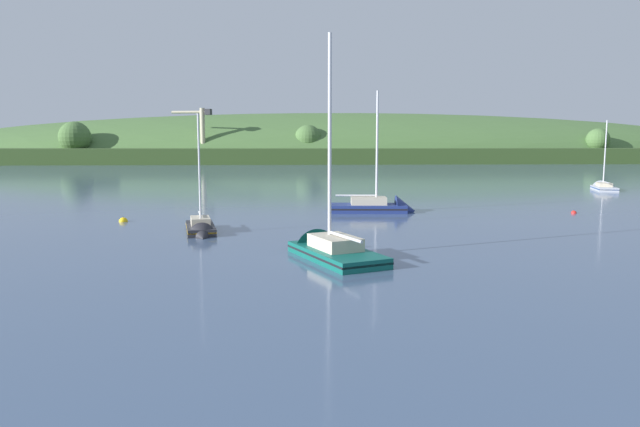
% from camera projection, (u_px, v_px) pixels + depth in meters
% --- Properties ---
extents(far_shoreline_hill, '(456.82, 103.20, 37.18)m').
position_uv_depth(far_shoreline_hill, '(343.00, 159.00, 230.57)').
color(far_shoreline_hill, '#314A21').
rests_on(far_shoreline_hill, ground).
extents(dockside_crane, '(13.87, 4.85, 18.40)m').
position_uv_depth(dockside_crane, '(202.00, 136.00, 193.18)').
color(dockside_crane, '#4C4C51').
rests_on(dockside_crane, ground).
extents(sailboat_near_mooring, '(4.53, 7.40, 11.43)m').
position_uv_depth(sailboat_near_mooring, '(603.00, 188.00, 84.99)').
color(sailboat_near_mooring, '#ADB2BC').
rests_on(sailboat_near_mooring, ground).
extents(sailboat_midwater_white, '(3.31, 6.95, 10.30)m').
position_uv_depth(sailboat_midwater_white, '(201.00, 231.00, 44.77)').
color(sailboat_midwater_white, '#232328').
rests_on(sailboat_midwater_white, ground).
extents(sailboat_far_left, '(9.19, 3.99, 13.68)m').
position_uv_depth(sailboat_far_left, '(379.00, 209.00, 58.29)').
color(sailboat_far_left, navy).
rests_on(sailboat_far_left, ground).
extents(sailboat_outer_reach, '(6.19, 9.25, 15.25)m').
position_uv_depth(sailboat_outer_reach, '(328.00, 254.00, 35.87)').
color(sailboat_outer_reach, '#0F564C').
rests_on(sailboat_outer_reach, ground).
extents(mooring_buoy_foreground, '(0.78, 0.78, 0.86)m').
position_uv_depth(mooring_buoy_foreground, '(123.00, 222.00, 51.35)').
color(mooring_buoy_foreground, yellow).
rests_on(mooring_buoy_foreground, ground).
extents(mooring_buoy_off_fishing_boat, '(0.53, 0.53, 0.61)m').
position_uv_depth(mooring_buoy_off_fishing_boat, '(574.00, 213.00, 57.46)').
color(mooring_buoy_off_fishing_boat, red).
rests_on(mooring_buoy_off_fishing_boat, ground).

